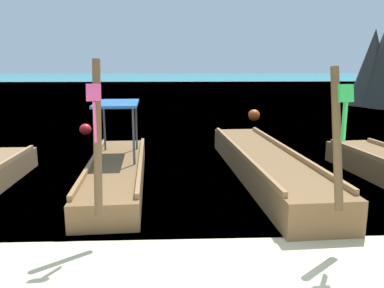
% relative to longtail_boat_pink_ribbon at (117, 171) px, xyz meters
% --- Properties ---
extents(sea_water, '(120.00, 120.00, 0.00)m').
position_rel_longtail_boat_pink_ribbon_xyz_m(sea_water, '(1.65, 57.13, -0.31)').
color(sea_water, teal).
rests_on(sea_water, ground).
extents(longtail_boat_pink_ribbon, '(1.49, 5.76, 2.73)m').
position_rel_longtail_boat_pink_ribbon_xyz_m(longtail_boat_pink_ribbon, '(0.00, 0.00, 0.00)').
color(longtail_boat_pink_ribbon, brown).
rests_on(longtail_boat_pink_ribbon, ground).
extents(longtail_boat_green_ribbon, '(1.67, 7.23, 2.62)m').
position_rel_longtail_boat_pink_ribbon_xyz_m(longtail_boat_green_ribbon, '(3.42, 0.40, -0.00)').
color(longtail_boat_green_ribbon, brown).
rests_on(longtail_boat_green_ribbon, ground).
extents(mooring_buoy_near, '(0.45, 0.45, 0.45)m').
position_rel_longtail_boat_pink_ribbon_xyz_m(mooring_buoy_near, '(-2.10, 6.19, -0.09)').
color(mooring_buoy_near, red).
rests_on(mooring_buoy_near, sea_water).
extents(mooring_buoy_far, '(0.56, 0.56, 0.56)m').
position_rel_longtail_boat_pink_ribbon_xyz_m(mooring_buoy_far, '(5.06, 9.75, -0.03)').
color(mooring_buoy_far, '#EA5119').
rests_on(mooring_buoy_far, sea_water).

